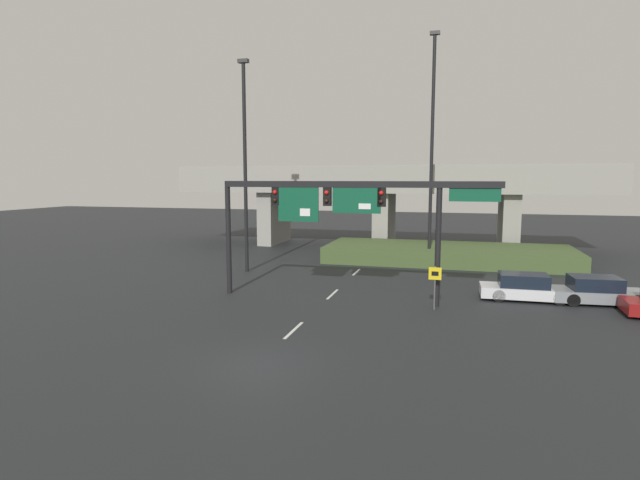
{
  "coord_description": "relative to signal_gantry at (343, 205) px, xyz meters",
  "views": [
    {
      "loc": [
        6.41,
        -15.28,
        6.31
      ],
      "look_at": [
        0.0,
        8.13,
        3.31
      ],
      "focal_mm": 28.0,
      "sensor_mm": 36.0,
      "label": 1
    }
  ],
  "objects": [
    {
      "name": "parked_sedan_mid_right",
      "position": [
        12.6,
        2.71,
        -4.32
      ],
      "size": [
        4.61,
        2.21,
        1.39
      ],
      "rotation": [
        0.0,
        0.0,
        0.08
      ],
      "color": "gray",
      "rests_on": "ground"
    },
    {
      "name": "highway_light_pole_near",
      "position": [
        -8.09,
        6.25,
        2.42
      ],
      "size": [
        0.7,
        0.36,
        14.02
      ],
      "color": "black",
      "rests_on": "ground"
    },
    {
      "name": "parked_sedan_near_right",
      "position": [
        9.21,
        2.58,
        -4.32
      ],
      "size": [
        4.67,
        1.87,
        1.39
      ],
      "rotation": [
        0.0,
        0.0,
        0.01
      ],
      "color": "silver",
      "rests_on": "ground"
    },
    {
      "name": "signal_gantry",
      "position": [
        0.0,
        0.0,
        0.0
      ],
      "size": [
        14.31,
        0.44,
        6.18
      ],
      "color": "black",
      "rests_on": "ground"
    },
    {
      "name": "grass_embankment",
      "position": [
        5.05,
        13.89,
        -4.36
      ],
      "size": [
        18.19,
        6.86,
        1.21
      ],
      "color": "#42562D",
      "rests_on": "ground"
    },
    {
      "name": "overpass_bridge",
      "position": [
        -0.81,
        21.11,
        0.16
      ],
      "size": [
        38.25,
        7.13,
        7.48
      ],
      "color": "gray",
      "rests_on": "ground"
    },
    {
      "name": "speed_limit_sign",
      "position": [
        4.71,
        -0.67,
        -3.57
      ],
      "size": [
        0.6,
        0.11,
        2.13
      ],
      "color": "#4C4C4C",
      "rests_on": "ground"
    },
    {
      "name": "ground_plane",
      "position": [
        -0.81,
        -9.54,
        -4.96
      ],
      "size": [
        160.0,
        160.0,
        0.0
      ],
      "primitive_type": "plane",
      "color": "black"
    },
    {
      "name": "highway_light_pole_far",
      "position": [
        3.77,
        12.1,
        3.65
      ],
      "size": [
        0.7,
        0.36,
        16.47
      ],
      "color": "black",
      "rests_on": "ground"
    },
    {
      "name": "lane_markings",
      "position": [
        -0.81,
        4.56,
        -4.96
      ],
      "size": [
        0.14,
        22.72,
        0.01
      ],
      "color": "silver",
      "rests_on": "ground"
    }
  ]
}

